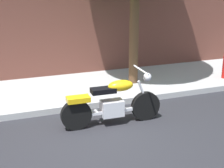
# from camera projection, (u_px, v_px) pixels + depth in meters

# --- Properties ---
(ground_plane) EXTENTS (60.00, 60.00, 0.00)m
(ground_plane) POSITION_uv_depth(u_px,v_px,m) (92.00, 134.00, 6.47)
(ground_plane) COLOR #28282D
(sidewalk) EXTENTS (24.64, 2.45, 0.14)m
(sidewalk) POSITION_uv_depth(u_px,v_px,m) (63.00, 91.00, 8.61)
(sidewalk) COLOR #B1B1B1
(sidewalk) RESTS_ON ground
(motorcycle) EXTENTS (2.07, 0.70, 1.10)m
(motorcycle) POSITION_uv_depth(u_px,v_px,m) (112.00, 103.00, 6.77)
(motorcycle) COLOR black
(motorcycle) RESTS_ON ground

